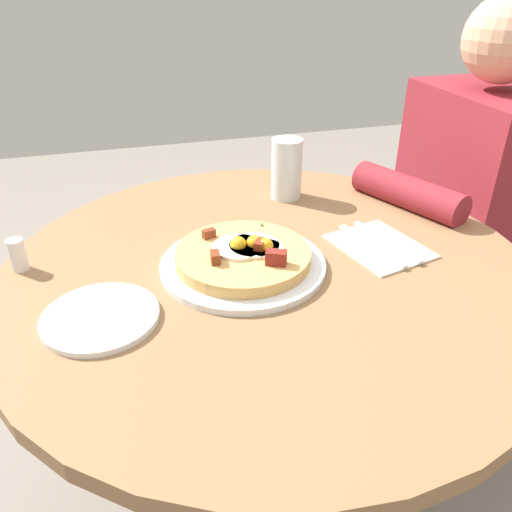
{
  "coord_description": "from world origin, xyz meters",
  "views": [
    {
      "loc": [
        -0.73,
        0.23,
        1.18
      ],
      "look_at": [
        -0.0,
        0.02,
        0.74
      ],
      "focal_mm": 35.53,
      "sensor_mm": 36.0,
      "label": 1
    }
  ],
  "objects_px": {
    "pizza_plate": "(243,265)",
    "breakfast_pizza": "(244,255)",
    "person_seated": "(457,252)",
    "knife": "(372,246)",
    "bread_plate": "(100,317)",
    "water_glass": "(287,169)",
    "salt_shaker": "(18,255)",
    "fork": "(386,241)",
    "dining_table": "(267,339)"
  },
  "relations": [
    {
      "from": "bread_plate",
      "to": "knife",
      "type": "xyz_separation_m",
      "value": [
        0.08,
        -0.49,
        0.0
      ]
    },
    {
      "from": "dining_table",
      "to": "knife",
      "type": "relative_size",
      "value": 5.24
    },
    {
      "from": "salt_shaker",
      "to": "dining_table",
      "type": "bearing_deg",
      "value": -103.59
    },
    {
      "from": "pizza_plate",
      "to": "breakfast_pizza",
      "type": "xyz_separation_m",
      "value": [
        0.0,
        -0.0,
        0.02
      ]
    },
    {
      "from": "person_seated",
      "to": "pizza_plate",
      "type": "relative_size",
      "value": 3.96
    },
    {
      "from": "bread_plate",
      "to": "water_glass",
      "type": "relative_size",
      "value": 1.31
    },
    {
      "from": "bread_plate",
      "to": "water_glass",
      "type": "distance_m",
      "value": 0.55
    },
    {
      "from": "person_seated",
      "to": "breakfast_pizza",
      "type": "relative_size",
      "value": 4.86
    },
    {
      "from": "bread_plate",
      "to": "fork",
      "type": "xyz_separation_m",
      "value": [
        0.09,
        -0.52,
        0.0
      ]
    },
    {
      "from": "breakfast_pizza",
      "to": "salt_shaker",
      "type": "xyz_separation_m",
      "value": [
        0.1,
        0.37,
        0.0
      ]
    },
    {
      "from": "bread_plate",
      "to": "fork",
      "type": "distance_m",
      "value": 0.53
    },
    {
      "from": "breakfast_pizza",
      "to": "knife",
      "type": "relative_size",
      "value": 1.3
    },
    {
      "from": "person_seated",
      "to": "fork",
      "type": "distance_m",
      "value": 0.51
    },
    {
      "from": "pizza_plate",
      "to": "knife",
      "type": "height_order",
      "value": "pizza_plate"
    },
    {
      "from": "breakfast_pizza",
      "to": "person_seated",
      "type": "bearing_deg",
      "value": -68.4
    },
    {
      "from": "knife",
      "to": "salt_shaker",
      "type": "relative_size",
      "value": 3.12
    },
    {
      "from": "dining_table",
      "to": "pizza_plate",
      "type": "xyz_separation_m",
      "value": [
        -0.0,
        0.05,
        0.18
      ]
    },
    {
      "from": "pizza_plate",
      "to": "fork",
      "type": "xyz_separation_m",
      "value": [
        0.01,
        -0.28,
        0.0
      ]
    },
    {
      "from": "breakfast_pizza",
      "to": "fork",
      "type": "relative_size",
      "value": 1.3
    },
    {
      "from": "dining_table",
      "to": "knife",
      "type": "distance_m",
      "value": 0.27
    },
    {
      "from": "fork",
      "to": "salt_shaker",
      "type": "xyz_separation_m",
      "value": [
        0.09,
        0.65,
        0.02
      ]
    },
    {
      "from": "breakfast_pizza",
      "to": "water_glass",
      "type": "distance_m",
      "value": 0.32
    },
    {
      "from": "salt_shaker",
      "to": "bread_plate",
      "type": "bearing_deg",
      "value": -145.32
    },
    {
      "from": "bread_plate",
      "to": "knife",
      "type": "distance_m",
      "value": 0.49
    },
    {
      "from": "dining_table",
      "to": "fork",
      "type": "bearing_deg",
      "value": -88.47
    },
    {
      "from": "person_seated",
      "to": "knife",
      "type": "xyz_separation_m",
      "value": [
        -0.26,
        0.42,
        0.22
      ]
    },
    {
      "from": "dining_table",
      "to": "person_seated",
      "type": "xyz_separation_m",
      "value": [
        0.26,
        -0.62,
        -0.05
      ]
    },
    {
      "from": "person_seated",
      "to": "water_glass",
      "type": "distance_m",
      "value": 0.57
    },
    {
      "from": "dining_table",
      "to": "breakfast_pizza",
      "type": "bearing_deg",
      "value": 92.79
    },
    {
      "from": "pizza_plate",
      "to": "bread_plate",
      "type": "xyz_separation_m",
      "value": [
        -0.08,
        0.24,
        -0.0
      ]
    },
    {
      "from": "water_glass",
      "to": "bread_plate",
      "type": "bearing_deg",
      "value": 130.75
    },
    {
      "from": "salt_shaker",
      "to": "person_seated",
      "type": "bearing_deg",
      "value": -81.25
    },
    {
      "from": "person_seated",
      "to": "fork",
      "type": "xyz_separation_m",
      "value": [
        -0.25,
        0.38,
        0.22
      ]
    },
    {
      "from": "dining_table",
      "to": "pizza_plate",
      "type": "relative_size",
      "value": 3.29
    },
    {
      "from": "bread_plate",
      "to": "salt_shaker",
      "type": "distance_m",
      "value": 0.23
    },
    {
      "from": "person_seated",
      "to": "salt_shaker",
      "type": "height_order",
      "value": "person_seated"
    },
    {
      "from": "dining_table",
      "to": "knife",
      "type": "xyz_separation_m",
      "value": [
        -0.0,
        -0.2,
        0.18
      ]
    },
    {
      "from": "fork",
      "to": "water_glass",
      "type": "relative_size",
      "value": 1.35
    },
    {
      "from": "pizza_plate",
      "to": "bread_plate",
      "type": "relative_size",
      "value": 1.65
    },
    {
      "from": "person_seated",
      "to": "knife",
      "type": "distance_m",
      "value": 0.54
    },
    {
      "from": "person_seated",
      "to": "breakfast_pizza",
      "type": "bearing_deg",
      "value": 111.6
    },
    {
      "from": "pizza_plate",
      "to": "breakfast_pizza",
      "type": "distance_m",
      "value": 0.02
    },
    {
      "from": "bread_plate",
      "to": "water_glass",
      "type": "height_order",
      "value": "water_glass"
    },
    {
      "from": "knife",
      "to": "water_glass",
      "type": "xyz_separation_m",
      "value": [
        0.27,
        0.07,
        0.06
      ]
    },
    {
      "from": "fork",
      "to": "salt_shaker",
      "type": "bearing_deg",
      "value": 68.8
    },
    {
      "from": "pizza_plate",
      "to": "bread_plate",
      "type": "distance_m",
      "value": 0.26
    },
    {
      "from": "person_seated",
      "to": "pizza_plate",
      "type": "distance_m",
      "value": 0.75
    },
    {
      "from": "pizza_plate",
      "to": "salt_shaker",
      "type": "height_order",
      "value": "salt_shaker"
    },
    {
      "from": "dining_table",
      "to": "breakfast_pizza",
      "type": "relative_size",
      "value": 4.03
    },
    {
      "from": "dining_table",
      "to": "water_glass",
      "type": "xyz_separation_m",
      "value": [
        0.27,
        -0.13,
        0.24
      ]
    }
  ]
}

